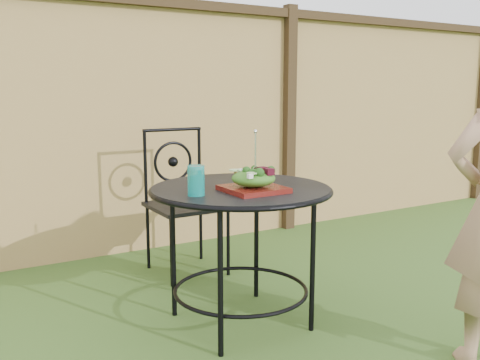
{
  "coord_description": "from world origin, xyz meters",
  "views": [
    {
      "loc": [
        -1.41,
        -1.59,
        1.21
      ],
      "look_at": [
        -0.03,
        0.73,
        0.75
      ],
      "focal_mm": 40.0,
      "sensor_mm": 36.0,
      "label": 1
    }
  ],
  "objects": [
    {
      "name": "patio_table",
      "position": [
        -0.05,
        0.68,
        0.59
      ],
      "size": [
        0.92,
        0.92,
        0.72
      ],
      "color": "black",
      "rests_on": "ground"
    },
    {
      "name": "fork",
      "position": [
        -0.05,
        0.55,
        0.92
      ],
      "size": [
        0.01,
        0.01,
        0.18
      ],
      "primitive_type": "cylinder",
      "color": "silver",
      "rests_on": "salad"
    },
    {
      "name": "drinking_glass",
      "position": [
        -0.34,
        0.6,
        0.79
      ],
      "size": [
        0.08,
        0.08,
        0.14
      ],
      "primitive_type": "cylinder",
      "color": "#0B827E",
      "rests_on": "patio_table"
    },
    {
      "name": "salad_plate",
      "position": [
        -0.06,
        0.55,
        0.74
      ],
      "size": [
        0.27,
        0.27,
        0.02
      ],
      "primitive_type": "cube",
      "color": "#420A09",
      "rests_on": "patio_table"
    },
    {
      "name": "patio_chair",
      "position": [
        0.05,
        1.61,
        0.5
      ],
      "size": [
        0.46,
        0.46,
        0.95
      ],
      "color": "black",
      "rests_on": "ground"
    },
    {
      "name": "salad",
      "position": [
        -0.06,
        0.55,
        0.79
      ],
      "size": [
        0.21,
        0.21,
        0.08
      ],
      "primitive_type": "ellipsoid",
      "color": "#235614",
      "rests_on": "salad_plate"
    },
    {
      "name": "fence",
      "position": [
        -0.0,
        2.19,
        0.95
      ],
      "size": [
        8.0,
        0.12,
        1.9
      ],
      "color": "tan",
      "rests_on": "ground"
    }
  ]
}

